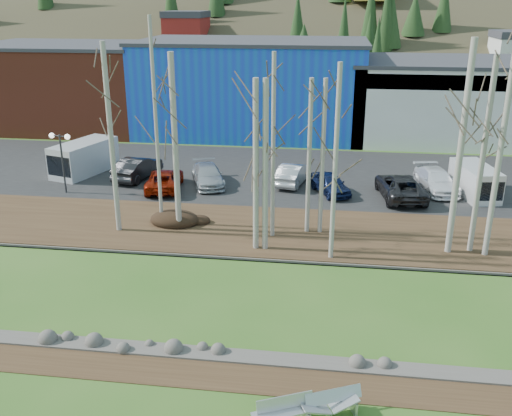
# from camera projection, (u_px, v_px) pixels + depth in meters

# --- Properties ---
(dirt_strip) EXTENTS (80.00, 1.80, 0.03)m
(dirt_strip) POSITION_uv_depth(u_px,v_px,m) (275.00, 379.00, 18.76)
(dirt_strip) COLOR #382616
(dirt_strip) RESTS_ON ground
(near_bank_rocks) EXTENTS (80.00, 0.80, 0.50)m
(near_bank_rocks) POSITION_uv_depth(u_px,v_px,m) (279.00, 361.00, 19.70)
(near_bank_rocks) COLOR #47423D
(near_bank_rocks) RESTS_ON ground
(river) EXTENTS (80.00, 8.00, 0.90)m
(river) POSITION_uv_depth(u_px,v_px,m) (288.00, 302.00, 23.51)
(river) COLOR black
(river) RESTS_ON ground
(far_bank_rocks) EXTENTS (80.00, 0.80, 0.46)m
(far_bank_rocks) POSITION_uv_depth(u_px,v_px,m) (295.00, 260.00, 27.32)
(far_bank_rocks) COLOR #47423D
(far_bank_rocks) RESTS_ON ground
(far_bank) EXTENTS (80.00, 7.00, 0.15)m
(far_bank) POSITION_uv_depth(u_px,v_px,m) (300.00, 233.00, 30.26)
(far_bank) COLOR #382616
(far_bank) RESTS_ON ground
(parking_lot) EXTENTS (80.00, 14.00, 0.14)m
(parking_lot) POSITION_uv_depth(u_px,v_px,m) (309.00, 176.00, 40.02)
(parking_lot) COLOR black
(parking_lot) RESTS_ON ground
(building_brick) EXTENTS (16.32, 12.24, 7.80)m
(building_brick) POSITION_uv_depth(u_px,v_px,m) (68.00, 85.00, 54.78)
(building_brick) COLOR brown
(building_brick) RESTS_ON ground
(building_blue) EXTENTS (20.40, 12.24, 8.30)m
(building_blue) POSITION_uv_depth(u_px,v_px,m) (253.00, 86.00, 52.39)
(building_blue) COLOR blue
(building_blue) RESTS_ON ground
(building_white) EXTENTS (18.36, 12.24, 6.80)m
(building_white) POSITION_uv_depth(u_px,v_px,m) (454.00, 99.00, 50.33)
(building_white) COLOR silver
(building_white) RESTS_ON ground
(bench_intact) EXTENTS (1.79, 1.18, 0.87)m
(bench_intact) POSITION_uv_depth(u_px,v_px,m) (282.00, 411.00, 16.65)
(bench_intact) COLOR #B8BABD
(bench_intact) RESTS_ON ground
(bench_damaged) EXTENTS (1.87, 1.27, 0.80)m
(bench_damaged) POSITION_uv_depth(u_px,v_px,m) (331.00, 404.00, 17.00)
(bench_damaged) COLOR #B8BABD
(bench_damaged) RESTS_ON ground
(dirt_mound) EXTENTS (2.72, 1.92, 0.53)m
(dirt_mound) POSITION_uv_depth(u_px,v_px,m) (174.00, 219.00, 31.25)
(dirt_mound) COLOR black
(dirt_mound) RESTS_ON far_bank
(birch_0) EXTENTS (0.27, 0.27, 9.73)m
(birch_0) POSITION_uv_depth(u_px,v_px,m) (111.00, 141.00, 28.80)
(birch_0) COLOR #A29D93
(birch_0) RESTS_ON far_bank
(birch_1) EXTENTS (0.19, 0.19, 10.88)m
(birch_1) POSITION_uv_depth(u_px,v_px,m) (156.00, 125.00, 29.53)
(birch_1) COLOR #A29D93
(birch_1) RESTS_ON far_bank
(birch_2) EXTENTS (0.31, 0.31, 9.21)m
(birch_2) POSITION_uv_depth(u_px,v_px,m) (175.00, 145.00, 29.09)
(birch_2) COLOR #A29D93
(birch_2) RESTS_ON far_bank
(birch_3) EXTENTS (0.21, 0.21, 9.31)m
(birch_3) POSITION_uv_depth(u_px,v_px,m) (273.00, 148.00, 28.15)
(birch_3) COLOR #A29D93
(birch_3) RESTS_ON far_bank
(birch_4) EXTENTS (0.28, 0.28, 8.30)m
(birch_4) POSITION_uv_depth(u_px,v_px,m) (265.00, 167.00, 26.80)
(birch_4) COLOR #A29D93
(birch_4) RESTS_ON far_bank
(birch_5) EXTENTS (0.23, 0.23, 8.02)m
(birch_5) POSITION_uv_depth(u_px,v_px,m) (309.00, 158.00, 28.91)
(birch_5) COLOR #A29D93
(birch_5) RESTS_ON far_bank
(birch_6) EXTENTS (0.22, 0.22, 9.10)m
(birch_6) POSITION_uv_depth(u_px,v_px,m) (335.00, 165.00, 25.69)
(birch_6) COLOR #A29D93
(birch_6) RESTS_ON far_bank
(birch_7) EXTENTS (0.30, 0.30, 10.07)m
(birch_7) POSITION_uv_depth(u_px,v_px,m) (460.00, 151.00, 26.13)
(birch_7) COLOR #A29D93
(birch_7) RESTS_ON far_bank
(birch_8) EXTENTS (0.26, 0.26, 9.34)m
(birch_8) POSITION_uv_depth(u_px,v_px,m) (483.00, 158.00, 26.38)
(birch_8) COLOR #A29D93
(birch_8) RESTS_ON far_bank
(birch_9) EXTENTS (0.27, 0.27, 12.58)m
(birch_9) POSITION_uv_depth(u_px,v_px,m) (504.00, 126.00, 25.37)
(birch_9) COLOR #A29D93
(birch_9) RESTS_ON far_bank
(birch_10) EXTENTS (0.23, 0.23, 8.02)m
(birch_10) POSITION_uv_depth(u_px,v_px,m) (323.00, 158.00, 28.82)
(birch_10) COLOR #A29D93
(birch_10) RESTS_ON far_bank
(birch_11) EXTENTS (0.28, 0.28, 8.30)m
(birch_11) POSITION_uv_depth(u_px,v_px,m) (256.00, 167.00, 26.86)
(birch_11) COLOR #A29D93
(birch_11) RESTS_ON far_bank
(street_lamp) EXTENTS (1.45, 0.54, 3.83)m
(street_lamp) POSITION_uv_depth(u_px,v_px,m) (61.00, 146.00, 35.29)
(street_lamp) COLOR #262628
(street_lamp) RESTS_ON parking_lot
(car_0) EXTENTS (2.39, 4.75, 1.49)m
(car_0) POSITION_uv_depth(u_px,v_px,m) (138.00, 168.00, 38.92)
(car_0) COLOR black
(car_0) RESTS_ON parking_lot
(car_1) EXTENTS (2.83, 4.87, 1.27)m
(car_1) POSITION_uv_depth(u_px,v_px,m) (165.00, 180.00, 36.77)
(car_1) COLOR maroon
(car_1) RESTS_ON parking_lot
(car_2) EXTENTS (3.25, 4.85, 1.31)m
(car_2) POSITION_uv_depth(u_px,v_px,m) (208.00, 175.00, 37.65)
(car_2) COLOR #9FA3A7
(car_2) RESTS_ON parking_lot
(car_3) EXTENTS (3.01, 4.01, 1.27)m
(car_3) POSITION_uv_depth(u_px,v_px,m) (330.00, 184.00, 35.96)
(car_3) COLOR #121D41
(car_3) RESTS_ON parking_lot
(car_4) EXTENTS (2.25, 4.41, 1.39)m
(car_4) POSITION_uv_depth(u_px,v_px,m) (293.00, 174.00, 37.82)
(car_4) COLOR #B6B6B8
(car_4) RESTS_ON parking_lot
(car_5) EXTENTS (3.12, 5.51, 1.45)m
(car_5) POSITION_uv_depth(u_px,v_px,m) (400.00, 186.00, 35.16)
(car_5) COLOR #242426
(car_5) RESTS_ON parking_lot
(car_6) EXTENTS (2.79, 5.02, 1.38)m
(car_6) POSITION_uv_depth(u_px,v_px,m) (436.00, 180.00, 36.43)
(car_6) COLOR white
(car_6) RESTS_ON parking_lot
(van_white) EXTENTS (2.55, 4.56, 1.88)m
(van_white) POSITION_uv_depth(u_px,v_px,m) (476.00, 182.00, 35.37)
(van_white) COLOR silver
(van_white) RESTS_ON parking_lot
(van_grey) EXTENTS (3.50, 5.46, 2.21)m
(van_grey) POSITION_uv_depth(u_px,v_px,m) (82.00, 158.00, 39.88)
(van_grey) COLOR silver
(van_grey) RESTS_ON parking_lot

